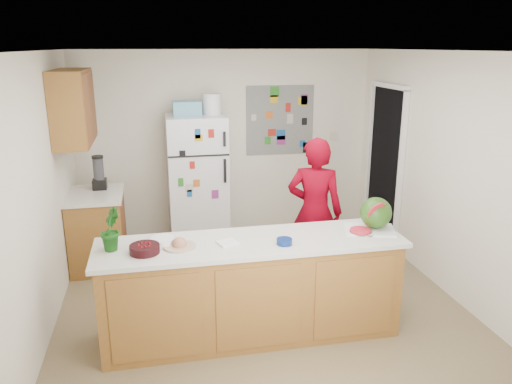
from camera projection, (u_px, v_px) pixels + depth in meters
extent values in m
cube|color=brown|center=(261.00, 306.00, 5.09)|extent=(4.00, 4.50, 0.02)
cube|color=beige|center=(227.00, 143.00, 6.86)|extent=(4.00, 0.02, 2.50)
cube|color=beige|center=(37.00, 200.00, 4.35)|extent=(0.02, 4.50, 2.50)
cube|color=beige|center=(452.00, 177.00, 5.13)|extent=(0.02, 4.50, 2.50)
cube|color=white|center=(262.00, 50.00, 4.38)|extent=(4.00, 4.50, 0.02)
cube|color=black|center=(385.00, 166.00, 6.55)|extent=(0.03, 0.85, 2.04)
cube|color=brown|center=(252.00, 291.00, 4.46)|extent=(2.60, 0.62, 0.88)
cube|color=silver|center=(251.00, 243.00, 4.33)|extent=(2.68, 0.70, 0.04)
cube|color=brown|center=(98.00, 231.00, 5.91)|extent=(0.60, 0.80, 0.86)
cube|color=silver|center=(95.00, 195.00, 5.78)|extent=(0.64, 0.84, 0.04)
cube|color=brown|center=(73.00, 107.00, 5.42)|extent=(0.35, 1.00, 0.80)
cube|color=silver|center=(197.00, 180.00, 6.53)|extent=(0.75, 0.70, 1.70)
cube|color=#5999B2|center=(187.00, 108.00, 6.24)|extent=(0.35, 0.28, 0.18)
cube|color=slate|center=(280.00, 120.00, 6.90)|extent=(0.95, 0.01, 0.95)
imported|color=#6C000E|center=(315.00, 212.00, 5.37)|extent=(0.71, 0.61, 1.64)
cylinder|color=black|center=(99.00, 174.00, 5.90)|extent=(0.12, 0.12, 0.38)
cube|color=silver|center=(370.00, 229.00, 4.57)|extent=(0.52, 0.45, 0.01)
sphere|color=#336016|center=(376.00, 213.00, 4.56)|extent=(0.29, 0.29, 0.29)
cylinder|color=red|center=(361.00, 230.00, 4.50)|extent=(0.19, 0.19, 0.02)
cylinder|color=black|center=(145.00, 249.00, 4.06)|extent=(0.25, 0.25, 0.07)
cylinder|color=silver|center=(163.00, 241.00, 4.23)|extent=(0.26, 0.26, 0.06)
cylinder|color=navy|center=(284.00, 241.00, 4.24)|extent=(0.18, 0.18, 0.05)
cylinder|color=beige|center=(180.00, 246.00, 4.18)|extent=(0.28, 0.28, 0.02)
cube|color=silver|center=(228.00, 243.00, 4.25)|extent=(0.20, 0.19, 0.02)
cube|color=gray|center=(372.00, 235.00, 4.43)|extent=(0.09, 0.07, 0.01)
imported|color=#174013|center=(110.00, 229.00, 4.09)|extent=(0.17, 0.20, 0.35)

